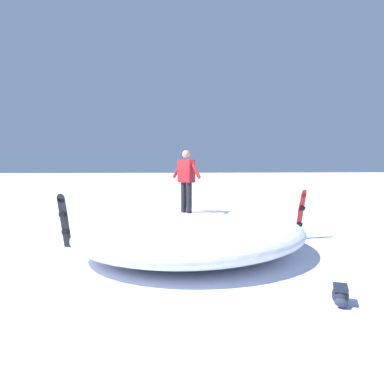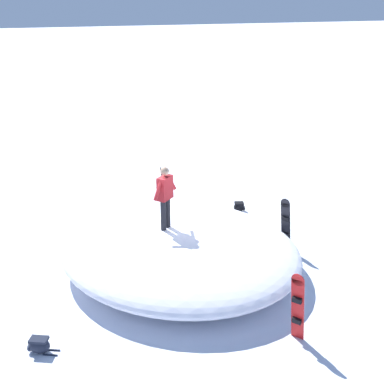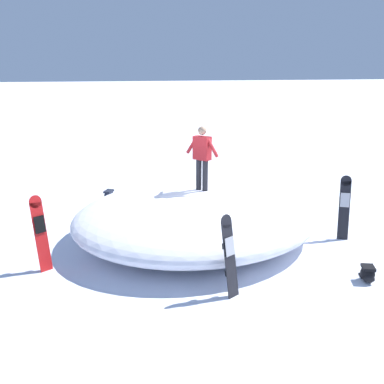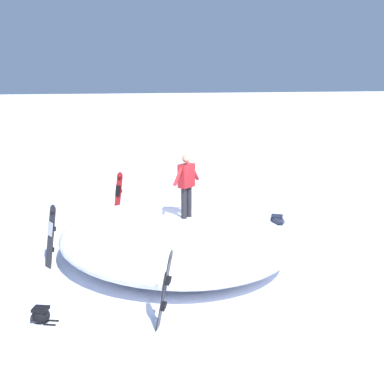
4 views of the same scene
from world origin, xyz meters
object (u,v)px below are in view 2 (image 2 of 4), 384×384
at_px(snowboard_primary_upright, 285,223).
at_px(backpack_far, 39,345).
at_px(snowboard_tertiary_upright, 298,306).
at_px(backpack_near, 239,207).
at_px(snowboarder_standing, 165,194).
at_px(snowboard_secondary_upright, 165,190).

height_order(snowboard_primary_upright, backpack_far, snowboard_primary_upright).
bearing_deg(snowboard_primary_upright, snowboard_tertiary_upright, 150.81).
xyz_separation_m(snowboard_tertiary_upright, backpack_near, (6.37, -2.07, -0.66)).
height_order(snowboarder_standing, snowboard_tertiary_upright, snowboarder_standing).
bearing_deg(snowboarder_standing, snowboard_primary_upright, -95.64).
bearing_deg(snowboard_tertiary_upright, snowboard_primary_upright, -29.19).
height_order(snowboard_primary_upright, snowboard_tertiary_upright, snowboard_tertiary_upright).
relative_size(snowboarder_standing, backpack_near, 2.93).
height_order(snowboarder_standing, backpack_far, snowboarder_standing).
bearing_deg(snowboard_secondary_upright, snowboarder_standing, 160.63).
height_order(snowboard_primary_upright, snowboard_secondary_upright, snowboard_secondary_upright).
height_order(snowboard_secondary_upright, snowboard_tertiary_upright, snowboard_tertiary_upright).
bearing_deg(backpack_near, snowboard_tertiary_upright, 161.97).
distance_m(snowboard_primary_upright, backpack_near, 2.95).
bearing_deg(snowboarder_standing, snowboard_secondary_upright, -19.37).
bearing_deg(backpack_far, backpack_near, -55.60).
bearing_deg(snowboard_secondary_upright, snowboard_primary_upright, -149.54).
bearing_deg(snowboard_secondary_upright, snowboard_tertiary_upright, -178.36).
bearing_deg(snowboard_primary_upright, snowboard_secondary_upright, 30.46).
bearing_deg(snowboarder_standing, backpack_far, 122.31).
xyz_separation_m(snowboard_primary_upright, backpack_far, (-1.86, 6.79, -0.64)).
bearing_deg(backpack_far, snowboard_secondary_upright, -39.96).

